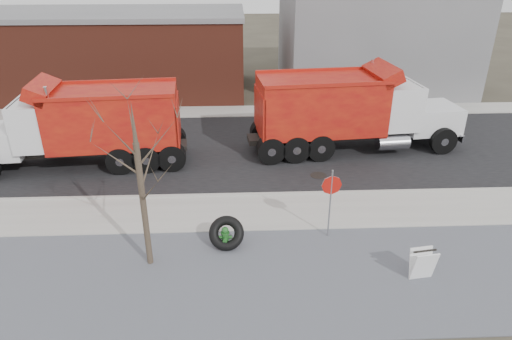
{
  "coord_description": "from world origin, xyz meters",
  "views": [
    {
      "loc": [
        -0.45,
        -14.17,
        8.67
      ],
      "look_at": [
        0.22,
        0.98,
        1.4
      ],
      "focal_mm": 32.0,
      "sensor_mm": 36.0,
      "label": 1
    }
  ],
  "objects_px": {
    "fire_hydrant": "(225,238)",
    "stop_sign": "(331,192)",
    "dump_truck_red_a": "(349,108)",
    "dump_truck_red_b": "(85,123)",
    "truck_tire": "(226,233)",
    "sandwich_board": "(423,264)"
  },
  "relations": [
    {
      "from": "stop_sign",
      "to": "dump_truck_red_b",
      "type": "height_order",
      "value": "dump_truck_red_b"
    },
    {
      "from": "fire_hydrant",
      "to": "dump_truck_red_a",
      "type": "relative_size",
      "value": 0.08
    },
    {
      "from": "truck_tire",
      "to": "dump_truck_red_a",
      "type": "xyz_separation_m",
      "value": [
        5.65,
        7.91,
        1.55
      ]
    },
    {
      "from": "dump_truck_red_b",
      "to": "fire_hydrant",
      "type": "bearing_deg",
      "value": 127.35
    },
    {
      "from": "truck_tire",
      "to": "stop_sign",
      "type": "relative_size",
      "value": 0.47
    },
    {
      "from": "fire_hydrant",
      "to": "stop_sign",
      "type": "distance_m",
      "value": 3.72
    },
    {
      "from": "stop_sign",
      "to": "sandwich_board",
      "type": "relative_size",
      "value": 2.53
    },
    {
      "from": "stop_sign",
      "to": "dump_truck_red_a",
      "type": "distance_m",
      "value": 7.82
    },
    {
      "from": "dump_truck_red_b",
      "to": "stop_sign",
      "type": "bearing_deg",
      "value": 141.93
    },
    {
      "from": "stop_sign",
      "to": "dump_truck_red_a",
      "type": "height_order",
      "value": "dump_truck_red_a"
    },
    {
      "from": "sandwich_board",
      "to": "dump_truck_red_b",
      "type": "height_order",
      "value": "dump_truck_red_b"
    },
    {
      "from": "stop_sign",
      "to": "dump_truck_red_a",
      "type": "relative_size",
      "value": 0.24
    },
    {
      "from": "fire_hydrant",
      "to": "truck_tire",
      "type": "distance_m",
      "value": 0.16
    },
    {
      "from": "fire_hydrant",
      "to": "truck_tire",
      "type": "height_order",
      "value": "truck_tire"
    },
    {
      "from": "fire_hydrant",
      "to": "sandwich_board",
      "type": "height_order",
      "value": "sandwich_board"
    },
    {
      "from": "dump_truck_red_a",
      "to": "dump_truck_red_b",
      "type": "distance_m",
      "value": 11.88
    },
    {
      "from": "fire_hydrant",
      "to": "dump_truck_red_a",
      "type": "height_order",
      "value": "dump_truck_red_a"
    },
    {
      "from": "dump_truck_red_a",
      "to": "fire_hydrant",
      "type": "bearing_deg",
      "value": -131.31
    },
    {
      "from": "truck_tire",
      "to": "sandwich_board",
      "type": "distance_m",
      "value": 6.0
    },
    {
      "from": "fire_hydrant",
      "to": "sandwich_board",
      "type": "bearing_deg",
      "value": -15.33
    },
    {
      "from": "fire_hydrant",
      "to": "dump_truck_red_a",
      "type": "bearing_deg",
      "value": 56.77
    },
    {
      "from": "dump_truck_red_b",
      "to": "truck_tire",
      "type": "bearing_deg",
      "value": 127.81
    }
  ]
}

